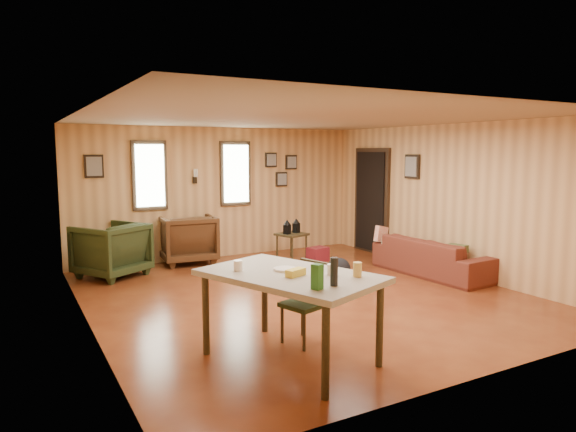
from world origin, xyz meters
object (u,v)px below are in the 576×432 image
recliner_brown (187,236)px  side_table (292,232)px  recliner_green (111,247)px  end_table (126,244)px  sofa (433,250)px  dining_table (291,281)px

recliner_brown → side_table: 1.86m
recliner_green → side_table: size_ratio=1.25×
recliner_brown → end_table: size_ratio=1.36×
recliner_green → sofa: bearing=121.4°
recliner_green → side_table: recliner_green is taller
end_table → dining_table: bearing=-84.0°
sofa → recliner_green: (-4.52, 2.36, 0.08)m
sofa → recliner_green: recliner_green is taller
side_table → dining_table: (-2.24, -3.95, 0.26)m
recliner_green → recliner_brown: bearing=165.6°
sofa → end_table: sofa is taller
sofa → side_table: (-1.42, 2.09, 0.12)m
side_table → recliner_green: bearing=175.0°
side_table → dining_table: bearing=-119.5°
end_table → recliner_brown: bearing=-12.9°
end_table → dining_table: size_ratio=0.37×
recliner_brown → dining_table: (-0.51, -4.63, 0.29)m
dining_table → recliner_brown: bearing=63.1°
sofa → recliner_brown: recliner_brown is taller
recliner_brown → side_table: (1.73, -0.68, 0.04)m
sofa → side_table: bearing=31.3°
recliner_green → side_table: bearing=143.9°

